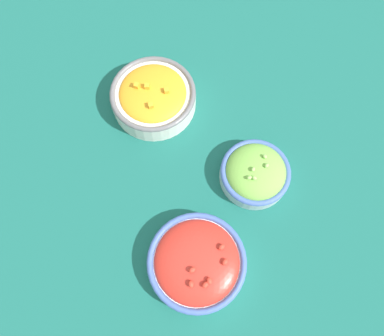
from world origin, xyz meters
TOP-DOWN VIEW (x-y plane):
  - ground_plane at (0.00, 0.00)m, footprint 3.00×3.00m
  - bowl_lettuce at (-0.08, -0.10)m, footprint 0.14×0.14m
  - bowl_cherry_tomatoes at (-0.16, 0.10)m, footprint 0.19×0.19m
  - bowl_squash at (0.18, -0.02)m, footprint 0.19×0.19m

SIDE VIEW (x-z plane):
  - ground_plane at x=0.00m, z-range 0.00..0.00m
  - bowl_lettuce at x=-0.08m, z-range -0.01..0.06m
  - bowl_cherry_tomatoes at x=-0.16m, z-range 0.00..0.06m
  - bowl_squash at x=0.18m, z-range 0.00..0.07m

